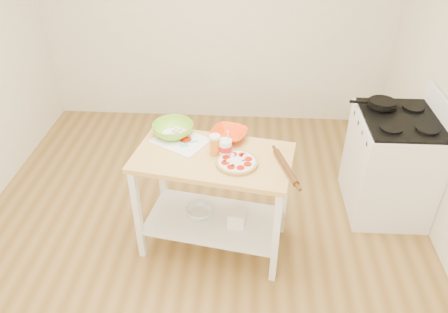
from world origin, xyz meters
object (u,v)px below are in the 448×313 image
Objects in this scene: spatula at (189,143)px; beer_pint at (215,145)px; prep_island at (213,182)px; shelf_glass_bowl at (200,211)px; skillet at (382,103)px; shelf_bin at (237,218)px; knife at (171,135)px; green_bowl at (173,130)px; gas_stove at (391,164)px; pizza at (237,162)px; yogurt_tub at (225,147)px; orange_bowl at (229,134)px; cutting_board at (181,140)px; rolling_pin at (286,167)px.

beer_pint is (0.21, -0.11, 0.07)m from spatula.
prep_island is 5.52× the size of shelf_glass_bowl.
beer_pint is 0.70m from shelf_glass_bowl.
spatula is at bearing 152.66° from beer_pint.
skillet is at bearing 28.80° from beer_pint.
shelf_bin is (0.18, -0.06, -0.66)m from beer_pint.
knife is 0.05m from green_bowl.
prep_island reaches higher than shelf_bin.
beer_pint is (0.35, -0.25, 0.03)m from green_bowl.
knife is (-1.87, -0.35, 0.44)m from gas_stove.
pizza reaches higher than shelf_bin.
prep_island is 1.64m from gas_stove.
prep_island is 0.52m from green_bowl.
pizza is 0.16m from yogurt_tub.
skillet reaches higher than shelf_glass_bowl.
beer_pint is at bearing -160.23° from gas_stove.
green_bowl reaches higher than orange_bowl.
spatula is 0.44× the size of green_bowl.
yogurt_tub reaches higher than beer_pint.
yogurt_tub reaches higher than gas_stove.
spatula is at bearing 134.42° from shelf_glass_bowl.
gas_stove is at bearing 42.49° from cutting_board.
spatula is at bearing -165.90° from gas_stove.
gas_stove reaches higher than spatula.
beer_pint reaches higher than skillet.
beer_pint is 0.75× the size of yogurt_tub.
yogurt_tub is (-1.43, -0.56, 0.49)m from gas_stove.
cutting_board reaches higher than shelf_glass_bowl.
cutting_board is at bearing -156.26° from skillet.
green_bowl is at bearing -171.05° from gas_stove.
skillet is at bearing 124.95° from gas_stove.
shelf_glass_bowl is (0.14, -0.13, -0.61)m from cutting_board.
yogurt_tub is (0.44, -0.21, 0.04)m from knife.
shelf_glass_bowl is (0.22, -0.18, -0.62)m from knife.
rolling_pin is at bearing -42.19° from spatula.
spatula is at bearing 149.23° from pizza.
orange_bowl is at bearing -15.06° from knife.
knife is at bearing 149.37° from beer_pint.
orange_bowl reaches higher than shelf_bin.
spatula is (-0.20, 0.13, 0.27)m from prep_island.
green_bowl reaches higher than prep_island.
green_bowl is at bearing 135.13° from shelf_glass_bowl.
orange_bowl is at bearing 68.37° from beer_pint.
skillet is 1.27× the size of green_bowl.
shelf_glass_bowl is at bearing -55.80° from knife.
yogurt_tub is at bearing -93.88° from orange_bowl.
prep_island is 2.53× the size of cutting_board.
pizza is 0.61× the size of cutting_board.
knife is (-0.08, 0.05, 0.01)m from cutting_board.
pizza is 0.63m from green_bowl.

